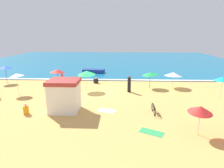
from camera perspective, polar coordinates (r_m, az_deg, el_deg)
name	(u,v)px	position (r m, az deg, el deg)	size (l,w,h in m)	color
ground_plane	(97,93)	(22.80, -4.39, -2.50)	(60.00, 60.00, 0.00)	#E0A856
ocean_water	(110,60)	(50.17, -0.56, 6.74)	(60.00, 44.00, 0.10)	#146B93
wave_breaker_foam	(102,80)	(28.83, -2.90, 1.28)	(57.00, 0.70, 0.01)	white
lifeguard_cabana	(64,95)	(17.55, -13.41, -3.16)	(2.58, 2.40, 2.77)	white
beach_umbrella_0	(173,74)	(25.83, 17.06, 2.69)	(3.03, 3.04, 1.99)	silver
beach_umbrella_1	(86,73)	(23.40, -7.31, 3.19)	(2.51, 2.53, 2.40)	silver
beach_umbrella_2	(57,71)	(27.13, -15.26, 3.62)	(2.28, 2.26, 2.05)	#4C3823
beach_umbrella_3	(223,79)	(22.82, 29.00, 1.29)	(2.15, 2.16, 2.38)	silver
beach_umbrella_4	(150,74)	(24.93, 10.82, 2.89)	(2.34, 2.32, 2.01)	#4C3823
beach_umbrella_5	(16,75)	(24.11, -25.59, 2.32)	(1.60, 1.57, 2.41)	silver
beach_umbrella_6	(5,67)	(30.47, -28.12, 4.26)	(2.41, 2.41, 2.36)	#4C3823
beach_umbrella_7	(200,109)	(14.15, 23.88, -6.66)	(1.86, 1.89, 2.08)	silver
parked_bicycle	(154,109)	(17.29, 11.76, -6.93)	(0.10, 1.82, 0.76)	black
beachgoer_3	(96,81)	(27.19, -4.60, 0.95)	(0.64, 0.64, 0.81)	black
beachgoer_4	(62,82)	(24.95, -13.97, 0.67)	(0.47, 0.47, 1.88)	#D84CA5
beachgoer_6	(129,84)	(22.91, 4.91, -0.12)	(0.53, 0.53, 1.90)	black
beachgoer_7	(26,109)	(18.22, -23.28, -6.68)	(0.50, 0.50, 0.92)	orange
beach_towel_0	(107,111)	(17.59, -1.46, -7.57)	(1.73, 1.37, 0.01)	white
beach_towel_2	(151,132)	(14.24, 11.17, -13.34)	(1.84, 1.50, 0.01)	green
small_boat_0	(94,71)	(34.11, -5.26, 3.74)	(3.78, 1.83, 0.58)	navy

